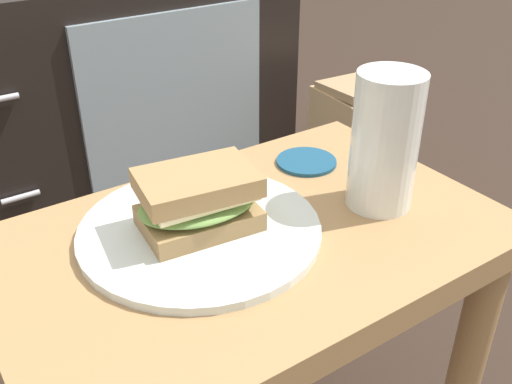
# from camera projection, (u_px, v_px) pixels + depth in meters

# --- Properties ---
(side_table) EXTENTS (0.56, 0.36, 0.46)m
(side_table) POSITION_uv_depth(u_px,v_px,m) (252.00, 296.00, 0.69)
(side_table) COLOR #A37A4C
(side_table) RESTS_ON ground
(tv_cabinet) EXTENTS (0.96, 0.46, 0.58)m
(tv_cabinet) POSITION_uv_depth(u_px,v_px,m) (95.00, 93.00, 1.49)
(tv_cabinet) COLOR black
(tv_cabinet) RESTS_ON ground
(plate) EXTENTS (0.27, 0.27, 0.01)m
(plate) POSITION_uv_depth(u_px,v_px,m) (200.00, 230.00, 0.64)
(plate) COLOR silver
(plate) RESTS_ON side_table
(sandwich_front) EXTENTS (0.14, 0.10, 0.07)m
(sandwich_front) POSITION_uv_depth(u_px,v_px,m) (198.00, 201.00, 0.62)
(sandwich_front) COLOR #9E7A4C
(sandwich_front) RESTS_ON plate
(beer_glass) EXTENTS (0.08, 0.08, 0.16)m
(beer_glass) POSITION_uv_depth(u_px,v_px,m) (385.00, 144.00, 0.66)
(beer_glass) COLOR silver
(beer_glass) RESTS_ON side_table
(coaster) EXTENTS (0.08, 0.08, 0.01)m
(coaster) POSITION_uv_depth(u_px,v_px,m) (306.00, 162.00, 0.79)
(coaster) COLOR navy
(coaster) RESTS_ON side_table
(paper_bag) EXTENTS (0.23, 0.19, 0.35)m
(paper_bag) POSITION_uv_depth(u_px,v_px,m) (362.00, 146.00, 1.50)
(paper_bag) COLOR tan
(paper_bag) RESTS_ON ground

